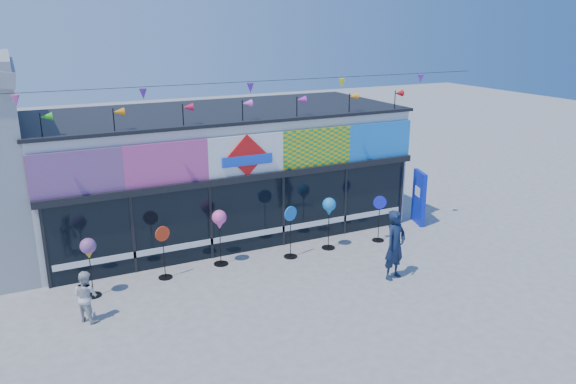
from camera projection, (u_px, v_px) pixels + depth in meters
ground at (298, 297)px, 14.71m from camera, size 80.00×80.00×0.00m
kite_shop at (220, 170)px, 19.22m from camera, size 16.00×5.70×5.31m
blue_sign at (419, 198)px, 19.82m from camera, size 0.42×0.95×1.90m
spinner_0 at (88, 250)px, 14.38m from camera, size 0.41×0.41×1.62m
spinner_1 at (164, 251)px, 15.57m from camera, size 0.43×0.39×1.55m
spinner_2 at (219, 221)px, 16.29m from camera, size 0.43×0.43×1.70m
spinner_3 at (291, 230)px, 16.95m from camera, size 0.45×0.42×1.64m
spinner_4 at (329, 208)px, 17.47m from camera, size 0.43×0.43×1.68m
spinner_5 at (379, 217)px, 18.24m from camera, size 0.42×0.39×1.54m
adult_man at (395, 245)px, 15.53m from camera, size 0.83×0.67×1.99m
child at (86, 296)px, 13.39m from camera, size 0.67×0.71×1.28m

